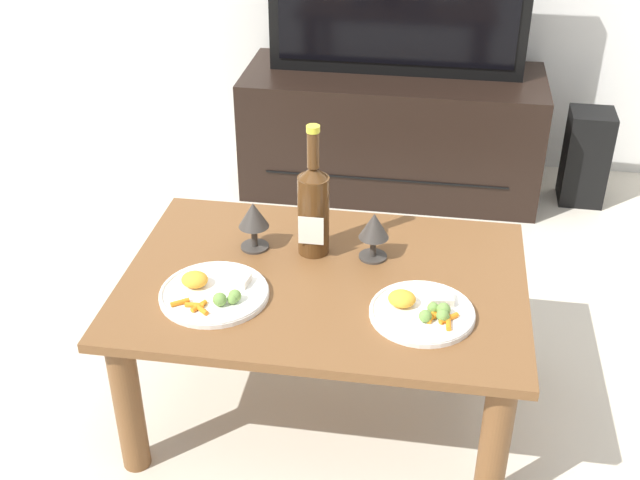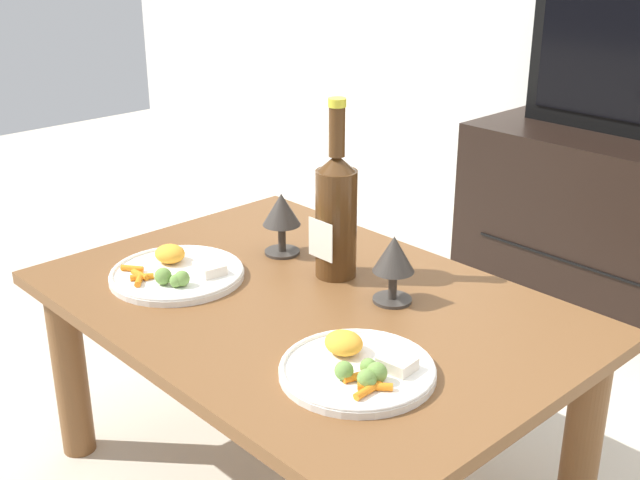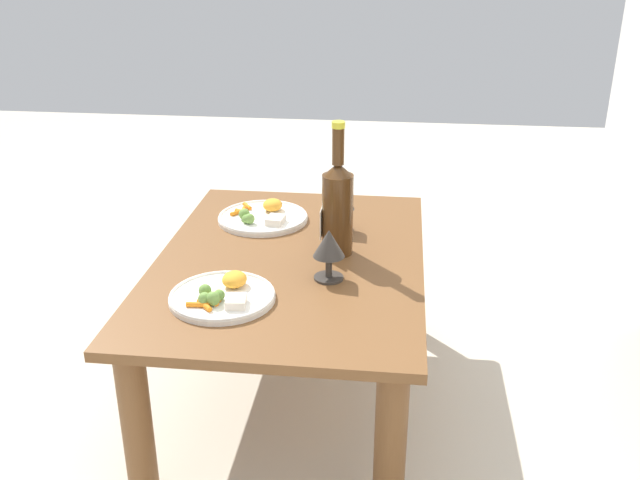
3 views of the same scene
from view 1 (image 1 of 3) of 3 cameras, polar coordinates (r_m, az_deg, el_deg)
name	(u,v)px [view 1 (image 1 of 3)]	position (r m, az deg, el deg)	size (l,w,h in m)	color
ground_plane	(324,405)	(2.28, 0.26, -11.58)	(6.40, 6.40, 0.00)	beige
dining_table	(324,303)	(2.06, 0.28, -4.49)	(1.00, 0.70, 0.43)	brown
tv_stand	(391,132)	(3.29, 5.06, 7.63)	(1.17, 0.47, 0.48)	black
floor_speaker	(586,157)	(3.35, 18.27, 5.59)	(0.17, 0.17, 0.38)	black
wine_bottle	(313,206)	(2.05, -0.47, 2.44)	(0.08, 0.08, 0.36)	#4C2D14
goblet_left	(254,218)	(2.10, -4.72, 1.58)	(0.08, 0.08, 0.13)	#38332D
goblet_right	(374,228)	(2.06, 3.84, 0.82)	(0.08, 0.08, 0.13)	#38332D
dinner_plate_left	(214,292)	(1.96, -7.52, -3.66)	(0.27, 0.27, 0.05)	white
dinner_plate_right	(422,311)	(1.90, 7.25, -4.99)	(0.25, 0.25, 0.05)	white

